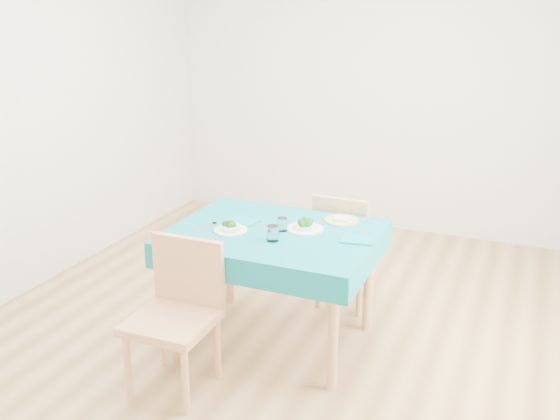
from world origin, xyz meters
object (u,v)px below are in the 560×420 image
at_px(side_plate, 342,220).
at_px(chair_far, 347,241).
at_px(chair_near, 170,301).
at_px(bowl_near, 231,227).
at_px(table, 274,287).
at_px(bowl_far, 305,225).

bearing_deg(side_plate, chair_far, 100.68).
bearing_deg(chair_near, bowl_near, 82.94).
height_order(table, bowl_far, bowl_far).
distance_m(chair_near, bowl_far, 0.96).
height_order(bowl_near, side_plate, bowl_near).
relative_size(chair_near, bowl_far, 4.86).
relative_size(chair_far, bowl_near, 4.69).
bearing_deg(bowl_far, chair_far, 80.97).
xyz_separation_m(chair_far, bowl_near, (-0.50, -0.80, 0.31)).
bearing_deg(table, side_plate, 45.88).
relative_size(chair_near, bowl_near, 5.37).
xyz_separation_m(chair_near, side_plate, (0.64, 1.04, 0.21)).
height_order(bowl_far, side_plate, bowl_far).
relative_size(chair_near, side_plate, 4.95).
bearing_deg(side_plate, bowl_far, -123.84).
bearing_deg(bowl_near, bowl_far, 26.43).
bearing_deg(side_plate, table, -134.12).
height_order(chair_near, bowl_far, chair_near).
distance_m(table, bowl_far, 0.46).
height_order(chair_far, side_plate, chair_far).
distance_m(bowl_far, side_plate, 0.29).
distance_m(chair_near, side_plate, 1.24).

